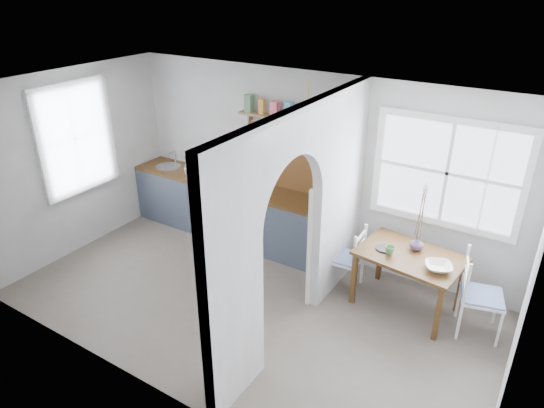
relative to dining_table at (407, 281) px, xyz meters
The scene contains 26 objects.
floor 1.96m from the dining_table, 149.21° to the right, with size 5.80×3.20×0.01m, color slate.
ceiling 2.95m from the dining_table, 149.21° to the right, with size 5.80×3.20×0.01m, color silver.
walls 2.14m from the dining_table, 149.21° to the right, with size 5.81×3.21×2.60m.
partition 1.72m from the dining_table, 135.81° to the right, with size 0.12×3.20×2.60m.
kitchen_window 4.80m from the dining_table, 167.71° to the right, with size 0.10×1.16×1.50m, color white, non-canonical shape.
nook_window 1.37m from the dining_table, 75.83° to the left, with size 1.76×0.10×1.30m, color white, non-canonical shape.
counter 2.81m from the dining_table, behind, with size 3.50×0.60×0.90m.
sink 4.13m from the dining_table, behind, with size 0.40×0.40×0.02m, color silver.
backsplash 2.18m from the dining_table, 162.43° to the left, with size 1.65×0.03×0.90m, color brown.
shelf 2.53m from the dining_table, 164.84° to the left, with size 1.75×0.20×0.21m.
pendant_lamp 2.14m from the dining_table, behind, with size 0.26×0.26×0.16m, color beige.
utensil_rail 1.51m from the dining_table, behind, with size 0.02×0.02×0.50m, color silver.
dining_table is the anchor object (origin of this frame).
chair_left 0.81m from the dining_table, behind, with size 0.40×0.40×0.88m, color white, non-canonical shape.
chair_right 0.85m from the dining_table, ahead, with size 0.45×0.45×0.99m, color white, non-canonical shape.
kettle 1.39m from the dining_table, 165.85° to the left, with size 0.21×0.16×0.25m, color white, non-canonical shape.
mug_a 3.63m from the dining_table, behind, with size 0.13×0.13×0.12m, color white.
mug_b 3.76m from the dining_table, behind, with size 0.13×0.13×0.10m, color white.
knife_block 3.31m from the dining_table, behind, with size 0.09×0.12×0.19m, color black.
jar 2.73m from the dining_table, behind, with size 0.09×0.09×0.15m, color #998C56.
towel_magenta 1.08m from the dining_table, behind, with size 0.02×0.03×0.55m, color #CC4066.
towel_orange 1.08m from the dining_table, behind, with size 0.02×0.03×0.46m, color gold.
bowl 0.56m from the dining_table, 22.78° to the right, with size 0.29×0.29×0.07m, color white.
table_cup 0.49m from the dining_table, 149.62° to the right, with size 0.11×0.11×0.11m, color #559056.
plate 0.49m from the dining_table, behind, with size 0.20×0.20×0.02m, color black.
vase 0.48m from the dining_table, 82.39° to the left, with size 0.16×0.16×0.17m, color #4F3D5D.
Camera 1 is at (2.85, -3.99, 3.73)m, focal length 32.00 mm.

